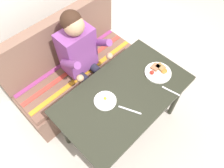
{
  "coord_description": "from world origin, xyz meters",
  "views": [
    {
      "loc": [
        -0.77,
        -0.62,
        2.32
      ],
      "look_at": [
        0.0,
        0.15,
        0.72
      ],
      "focal_mm": 34.18,
      "sensor_mm": 36.0,
      "label": 1
    }
  ],
  "objects_px": {
    "couch": "(75,72)",
    "plate_breakfast": "(158,72)",
    "person": "(82,55)",
    "knife": "(130,110)",
    "fork": "(171,91)",
    "table": "(124,98)",
    "plate_eggs": "(105,101)"
  },
  "relations": [
    {
      "from": "person",
      "to": "fork",
      "type": "bearing_deg",
      "value": -71.88
    },
    {
      "from": "person",
      "to": "knife",
      "type": "xyz_separation_m",
      "value": [
        -0.11,
        -0.74,
        -0.01
      ]
    },
    {
      "from": "table",
      "to": "couch",
      "type": "distance_m",
      "value": 0.83
    },
    {
      "from": "person",
      "to": "couch",
      "type": "bearing_deg",
      "value": 97.84
    },
    {
      "from": "couch",
      "to": "knife",
      "type": "relative_size",
      "value": 7.2
    },
    {
      "from": "couch",
      "to": "plate_eggs",
      "type": "distance_m",
      "value": 0.83
    },
    {
      "from": "plate_breakfast",
      "to": "person",
      "type": "bearing_deg",
      "value": 119.21
    },
    {
      "from": "couch",
      "to": "knife",
      "type": "distance_m",
      "value": 1.0
    },
    {
      "from": "table",
      "to": "plate_eggs",
      "type": "distance_m",
      "value": 0.2
    },
    {
      "from": "couch",
      "to": "table",
      "type": "bearing_deg",
      "value": -90.0
    },
    {
      "from": "couch",
      "to": "plate_eggs",
      "type": "height_order",
      "value": "couch"
    },
    {
      "from": "couch",
      "to": "plate_eggs",
      "type": "bearing_deg",
      "value": -103.74
    },
    {
      "from": "couch",
      "to": "plate_breakfast",
      "type": "bearing_deg",
      "value": -64.81
    },
    {
      "from": "plate_eggs",
      "to": "fork",
      "type": "xyz_separation_m",
      "value": [
        0.48,
        -0.34,
        -0.01
      ]
    },
    {
      "from": "knife",
      "to": "fork",
      "type": "bearing_deg",
      "value": -42.55
    },
    {
      "from": "plate_eggs",
      "to": "fork",
      "type": "relative_size",
      "value": 1.13
    },
    {
      "from": "table",
      "to": "couch",
      "type": "xyz_separation_m",
      "value": [
        0.0,
        0.76,
        -0.32
      ]
    },
    {
      "from": "person",
      "to": "knife",
      "type": "bearing_deg",
      "value": -98.59
    },
    {
      "from": "table",
      "to": "knife",
      "type": "xyz_separation_m",
      "value": [
        -0.09,
        -0.15,
        0.08
      ]
    },
    {
      "from": "plate_eggs",
      "to": "couch",
      "type": "bearing_deg",
      "value": 76.26
    },
    {
      "from": "person",
      "to": "plate_breakfast",
      "type": "xyz_separation_m",
      "value": [
        0.37,
        -0.66,
        0.0
      ]
    },
    {
      "from": "person",
      "to": "knife",
      "type": "relative_size",
      "value": 6.06
    },
    {
      "from": "person",
      "to": "plate_breakfast",
      "type": "distance_m",
      "value": 0.75
    },
    {
      "from": "person",
      "to": "plate_eggs",
      "type": "xyz_separation_m",
      "value": [
        -0.2,
        -0.53,
        -0.0
      ]
    },
    {
      "from": "person",
      "to": "plate_breakfast",
      "type": "height_order",
      "value": "person"
    },
    {
      "from": "couch",
      "to": "knife",
      "type": "height_order",
      "value": "couch"
    },
    {
      "from": "person",
      "to": "plate_eggs",
      "type": "relative_size",
      "value": 6.29
    },
    {
      "from": "plate_breakfast",
      "to": "plate_eggs",
      "type": "bearing_deg",
      "value": 167.25
    },
    {
      "from": "table",
      "to": "fork",
      "type": "xyz_separation_m",
      "value": [
        0.31,
        -0.28,
        0.08
      ]
    },
    {
      "from": "plate_eggs",
      "to": "fork",
      "type": "bearing_deg",
      "value": -35.21
    },
    {
      "from": "couch",
      "to": "person",
      "type": "xyz_separation_m",
      "value": [
        0.02,
        -0.17,
        0.41
      ]
    },
    {
      "from": "couch",
      "to": "plate_breakfast",
      "type": "height_order",
      "value": "couch"
    }
  ]
}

